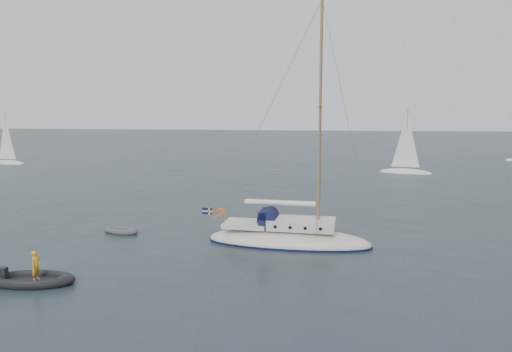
# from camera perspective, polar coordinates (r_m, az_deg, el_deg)

# --- Properties ---
(ground) EXTENTS (300.00, 300.00, 0.00)m
(ground) POSITION_cam_1_polar(r_m,az_deg,el_deg) (31.46, 0.59, -7.32)
(ground) COLOR black
(ground) RESTS_ON ground
(sailboat) EXTENTS (10.46, 3.13, 14.90)m
(sailboat) POSITION_cam_1_polar(r_m,az_deg,el_deg) (30.32, 3.78, -5.73)
(sailboat) COLOR beige
(sailboat) RESTS_ON ground
(dinghy) EXTENTS (2.52, 1.14, 0.36)m
(dinghy) POSITION_cam_1_polar(r_m,az_deg,el_deg) (34.33, -15.16, -6.04)
(dinghy) COLOR #4E4E53
(dinghy) RESTS_ON ground
(rib) EXTENTS (4.06, 1.85, 1.62)m
(rib) POSITION_cam_1_polar(r_m,az_deg,el_deg) (26.13, -24.24, -10.66)
(rib) COLOR black
(rib) RESTS_ON ground
(distant_yacht_c) EXTENTS (6.44, 3.43, 8.53)m
(distant_yacht_c) POSITION_cam_1_polar(r_m,az_deg,el_deg) (65.20, 16.79, 3.49)
(distant_yacht_c) COLOR silver
(distant_yacht_c) RESTS_ON ground
(distant_yacht_a) EXTENTS (5.91, 3.15, 7.83)m
(distant_yacht_a) POSITION_cam_1_polar(r_m,az_deg,el_deg) (81.54, -26.63, 3.60)
(distant_yacht_a) COLOR silver
(distant_yacht_a) RESTS_ON ground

